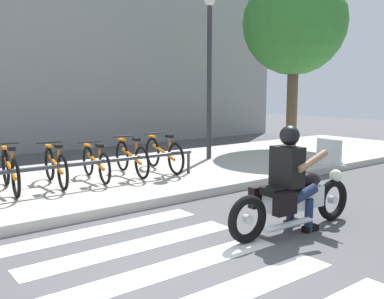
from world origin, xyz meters
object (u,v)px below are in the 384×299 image
(rider, at_px, (291,172))
(street_lamp, at_px, (209,63))
(tree_near_rack, at_px, (294,24))
(bicycle_7, at_px, (164,154))
(bicycle_4, at_px, (56,166))
(bicycle_5, at_px, (96,163))
(bike_rack, at_px, (44,169))
(motorcycle, at_px, (295,198))
(bicycle_3, at_px, (10,171))
(bicycle_6, at_px, (131,158))

(rider, bearing_deg, street_lamp, 61.59)
(tree_near_rack, bearing_deg, bicycle_7, -168.82)
(bicycle_4, relative_size, tree_near_rack, 0.30)
(bicycle_4, height_order, bicycle_5, bicycle_4)
(bicycle_7, bearing_deg, bike_rack, -168.60)
(motorcycle, distance_m, rider, 0.37)
(bicycle_4, distance_m, tree_near_rack, 8.65)
(bicycle_3, xyz_separation_m, tree_near_rack, (8.68, 1.10, 3.35))
(motorcycle, height_order, bike_rack, motorcycle)
(bicycle_3, bearing_deg, street_lamp, 7.93)
(bicycle_5, bearing_deg, rider, -77.40)
(bicycle_4, bearing_deg, motorcycle, -66.28)
(motorcycle, height_order, rider, rider)
(bicycle_3, relative_size, bicycle_5, 1.12)
(bike_rack, bearing_deg, motorcycle, -58.03)
(bicycle_5, distance_m, tree_near_rack, 7.95)
(street_lamp, bearing_deg, bicycle_6, -165.25)
(rider, bearing_deg, bicycle_7, 80.37)
(rider, bearing_deg, bicycle_6, 91.54)
(rider, xyz_separation_m, bicycle_5, (-0.89, 3.99, -0.33))
(motorcycle, height_order, tree_near_rack, tree_near_rack)
(bicycle_3, height_order, bike_rack, bicycle_3)
(bicycle_4, bearing_deg, tree_near_rack, 7.90)
(rider, xyz_separation_m, bike_rack, (-2.07, 3.43, -0.23))
(bicycle_6, xyz_separation_m, tree_near_rack, (6.33, 1.10, 3.36))
(rider, bearing_deg, bicycle_5, 102.60)
(rider, relative_size, tree_near_rack, 0.26)
(bicycle_3, height_order, bicycle_5, bicycle_3)
(bicycle_5, bearing_deg, bicycle_3, -179.96)
(motorcycle, bearing_deg, bicycle_3, 122.44)
(motorcycle, height_order, bicycle_3, motorcycle)
(bicycle_7, bearing_deg, street_lamp, 20.54)
(bicycle_5, relative_size, bicycle_6, 0.95)
(rider, relative_size, bicycle_5, 0.91)
(bicycle_3, bearing_deg, motorcycle, -57.56)
(rider, height_order, bicycle_5, rider)
(motorcycle, relative_size, street_lamp, 0.54)
(motorcycle, height_order, street_lamp, street_lamp)
(street_lamp, bearing_deg, motorcycle, -117.62)
(bicycle_3, height_order, bicycle_7, bicycle_3)
(bicycle_7, xyz_separation_m, bike_rack, (-2.75, -0.55, 0.06))
(motorcycle, bearing_deg, bicycle_4, 113.72)
(tree_near_rack, bearing_deg, motorcycle, -140.35)
(bicycle_4, height_order, bike_rack, bicycle_4)
(bicycle_6, bearing_deg, street_lamp, 14.75)
(bicycle_3, xyz_separation_m, bicycle_4, (0.78, 0.00, -0.01))
(bicycle_4, distance_m, bicycle_6, 1.57)
(bicycle_4, distance_m, street_lamp, 4.72)
(bicycle_6, bearing_deg, motorcycle, -87.33)
(tree_near_rack, bearing_deg, bicycle_6, -170.18)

